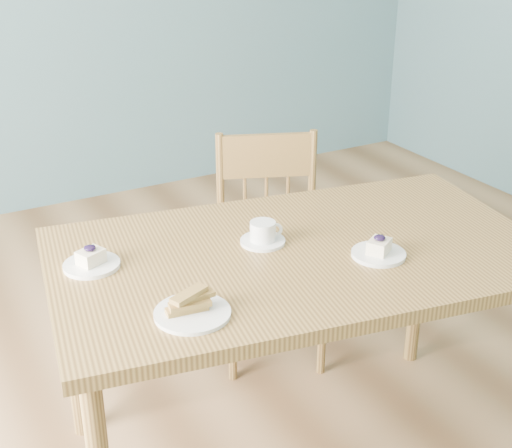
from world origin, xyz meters
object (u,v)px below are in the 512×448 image
cheesecake_plate_near (379,251)px  biscotti_plate (192,309)px  coffee_cup (263,234)px  cheesecake_plate_far (91,261)px  dining_table (298,273)px  dining_chair (271,248)px

cheesecake_plate_near → biscotti_plate: (-0.60, -0.03, 0.00)m
coffee_cup → biscotti_plate: coffee_cup is taller
cheesecake_plate_far → cheesecake_plate_near: bearing=-24.3°
cheesecake_plate_far → biscotti_plate: size_ratio=0.82×
dining_table → cheesecake_plate_near: 0.25m
coffee_cup → biscotti_plate: 0.44m
cheesecake_plate_near → cheesecake_plate_far: bearing=155.7°
dining_table → cheesecake_plate_near: bearing=-29.7°
cheesecake_plate_far → biscotti_plate: 0.39m
dining_table → biscotti_plate: biscotti_plate is taller
dining_table → cheesecake_plate_near: cheesecake_plate_near is taller
cheesecake_plate_far → coffee_cup: same height
cheesecake_plate_near → coffee_cup: bearing=136.4°
cheesecake_plate_near → biscotti_plate: bearing=-177.0°
dining_table → cheesecake_plate_far: bearing=170.9°
coffee_cup → dining_chair: bearing=74.9°
cheesecake_plate_near → cheesecake_plate_far: size_ratio=0.99×
dining_table → cheesecake_plate_far: cheesecake_plate_far is taller
dining_chair → biscotti_plate: bearing=-109.2°
dining_chair → biscotti_plate: size_ratio=4.64×
dining_chair → coffee_cup: dining_chair is taller
coffee_cup → dining_table: bearing=-35.2°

